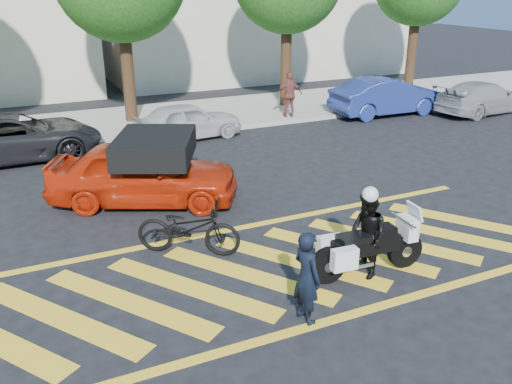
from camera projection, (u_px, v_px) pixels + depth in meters
name	position (u px, v px, depth m)	size (l,w,h in m)	color
ground	(276.00, 268.00, 10.28)	(90.00, 90.00, 0.00)	black
sidewalk	(132.00, 122.00, 20.37)	(60.00, 5.00, 0.15)	#9E998E
crosswalk	(274.00, 268.00, 10.26)	(12.33, 4.00, 0.01)	yellow
officer_bike	(307.00, 277.00, 8.43)	(0.57, 0.37, 1.56)	black
bicycle	(188.00, 228.00, 10.63)	(0.72, 2.07, 1.09)	black
police_motorcycle	(366.00, 248.00, 9.84)	(2.32, 0.76, 1.02)	black
officer_moto	(367.00, 235.00, 9.74)	(0.78, 0.61, 1.61)	black
red_convertible	(144.00, 173.00, 12.99)	(1.81, 4.49, 1.53)	#B82208
parked_mid_left	(14.00, 137.00, 16.17)	(2.32, 5.03, 1.40)	black
parked_mid_right	(188.00, 121.00, 18.32)	(1.47, 3.65, 1.25)	#B3B3B8
parked_right	(387.00, 96.00, 21.51)	(1.59, 4.57, 1.51)	navy
parked_far_right	(483.00, 98.00, 21.82)	(1.79, 4.39, 1.27)	gray
pedestrian_right	(290.00, 95.00, 20.55)	(0.99, 0.41, 1.70)	brown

